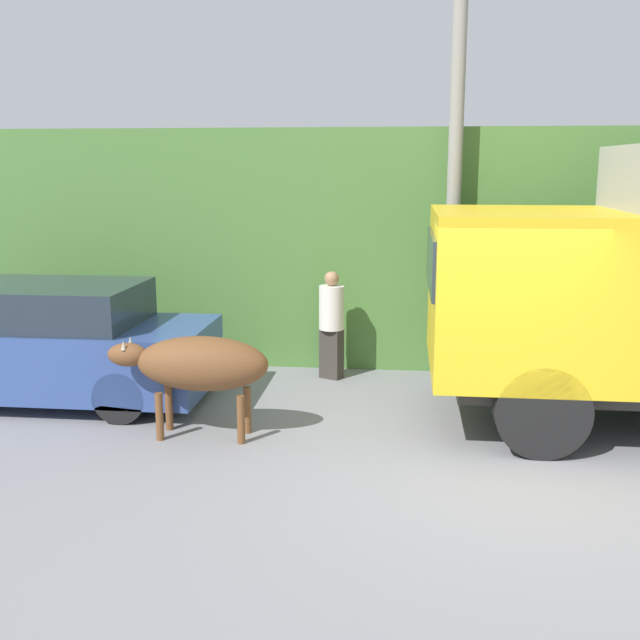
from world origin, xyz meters
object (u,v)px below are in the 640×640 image
pedestrian_on_hill (332,321)px  parked_suv (39,344)px  brown_cow (198,364)px  utility_pole (456,139)px

pedestrian_on_hill → parked_suv: bearing=46.4°
brown_cow → pedestrian_on_hill: bearing=63.9°
pedestrian_on_hill → utility_pole: (1.73, 0.23, 2.62)m
brown_cow → parked_suv: size_ratio=0.41×
parked_suv → pedestrian_on_hill: pedestrian_on_hill is taller
brown_cow → parked_suv: parked_suv is taller
brown_cow → utility_pole: size_ratio=0.28×
brown_cow → pedestrian_on_hill: 2.93m
utility_pole → parked_suv: bearing=-162.7°
brown_cow → pedestrian_on_hill: (1.29, 2.63, -0.00)m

